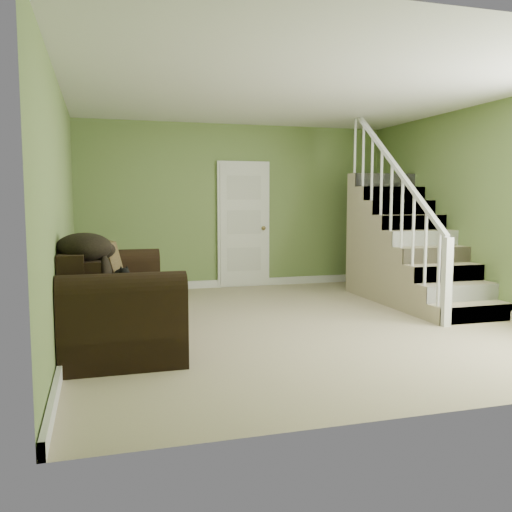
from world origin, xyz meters
TOP-DOWN VIEW (x-y plane):
  - floor at (0.00, 0.00)m, footprint 5.00×5.50m
  - ceiling at (0.00, 0.00)m, footprint 5.00×5.50m
  - wall_back at (0.00, 2.75)m, footprint 5.00×0.04m
  - wall_front at (0.00, -2.75)m, footprint 5.00×0.04m
  - wall_left at (-2.50, 0.00)m, footprint 0.04×5.50m
  - wall_right at (2.50, 0.00)m, footprint 0.04×5.50m
  - baseboard_back at (0.00, 2.72)m, footprint 5.00×0.04m
  - baseboard_left at (-2.47, 0.00)m, footprint 0.04×5.50m
  - baseboard_right at (2.47, 0.00)m, footprint 0.04×5.50m
  - door at (0.10, 2.71)m, footprint 0.86×0.12m
  - staircase at (1.99, 0.97)m, footprint 1.00×2.51m
  - sofa at (-2.02, -0.15)m, footprint 1.04×2.41m
  - side_table at (-2.20, 1.70)m, footprint 0.53×0.53m
  - cat at (-1.92, 0.13)m, footprint 0.24×0.45m
  - banana at (-1.74, -0.69)m, footprint 0.07×0.21m
  - throw_pillow at (-2.03, 0.53)m, footprint 0.34×0.50m
  - throw_blanket at (-2.28, -0.68)m, footprint 0.56×0.69m

SIDE VIEW (x-z plane):
  - floor at x=0.00m, z-range -0.01..0.01m
  - baseboard_back at x=0.00m, z-range 0.00..0.12m
  - baseboard_left at x=-2.47m, z-range 0.00..0.12m
  - baseboard_right at x=2.47m, z-range 0.00..0.12m
  - side_table at x=-2.20m, z-range -0.11..0.76m
  - sofa at x=-2.02m, z-range -0.11..0.84m
  - banana at x=-1.74m, z-range 0.52..0.57m
  - cat at x=-1.92m, z-range 0.49..0.71m
  - staircase at x=1.99m, z-range -0.77..2.05m
  - throw_pillow at x=-2.03m, z-range 0.49..0.96m
  - throw_blanket at x=-2.28m, z-range 0.85..1.12m
  - door at x=0.10m, z-range 0.00..2.02m
  - wall_back at x=0.00m, z-range 0.00..2.60m
  - wall_front at x=0.00m, z-range 0.00..2.60m
  - wall_left at x=-2.50m, z-range 0.00..2.60m
  - wall_right at x=2.50m, z-range 0.00..2.60m
  - ceiling at x=0.00m, z-range 2.60..2.60m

